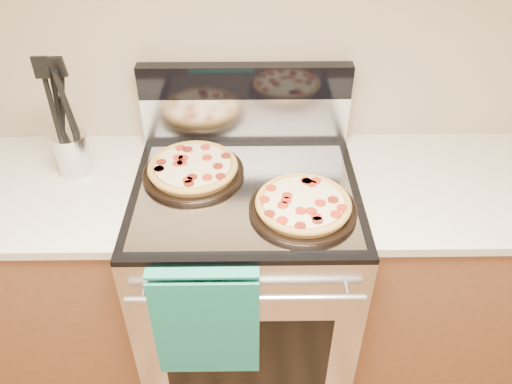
{
  "coord_description": "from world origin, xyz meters",
  "views": [
    {
      "loc": [
        0.02,
        0.33,
        1.94
      ],
      "look_at": [
        0.03,
        1.55,
        0.98
      ],
      "focal_mm": 35.0,
      "sensor_mm": 36.0,
      "label": 1
    }
  ],
  "objects_px": {
    "pepperoni_pizza_front": "(303,205)",
    "utensil_crock": "(73,153)",
    "range_body": "(247,282)",
    "pepperoni_pizza_back": "(193,169)"
  },
  "relations": [
    {
      "from": "pepperoni_pizza_front",
      "to": "utensil_crock",
      "type": "distance_m",
      "value": 0.82
    },
    {
      "from": "pepperoni_pizza_front",
      "to": "utensil_crock",
      "type": "bearing_deg",
      "value": 161.97
    },
    {
      "from": "range_body",
      "to": "pepperoni_pizza_front",
      "type": "xyz_separation_m",
      "value": [
        0.18,
        -0.13,
        0.5
      ]
    },
    {
      "from": "pepperoni_pizza_back",
      "to": "pepperoni_pizza_front",
      "type": "xyz_separation_m",
      "value": [
        0.36,
        -0.2,
        -0.0
      ]
    },
    {
      "from": "pepperoni_pizza_back",
      "to": "utensil_crock",
      "type": "relative_size",
      "value": 2.34
    },
    {
      "from": "range_body",
      "to": "pepperoni_pizza_front",
      "type": "height_order",
      "value": "pepperoni_pizza_front"
    },
    {
      "from": "pepperoni_pizza_back",
      "to": "utensil_crock",
      "type": "bearing_deg",
      "value": 172.79
    },
    {
      "from": "utensil_crock",
      "to": "pepperoni_pizza_back",
      "type": "bearing_deg",
      "value": -7.21
    },
    {
      "from": "pepperoni_pizza_back",
      "to": "pepperoni_pizza_front",
      "type": "bearing_deg",
      "value": -29.09
    },
    {
      "from": "pepperoni_pizza_back",
      "to": "range_body",
      "type": "bearing_deg",
      "value": -21.31
    }
  ]
}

